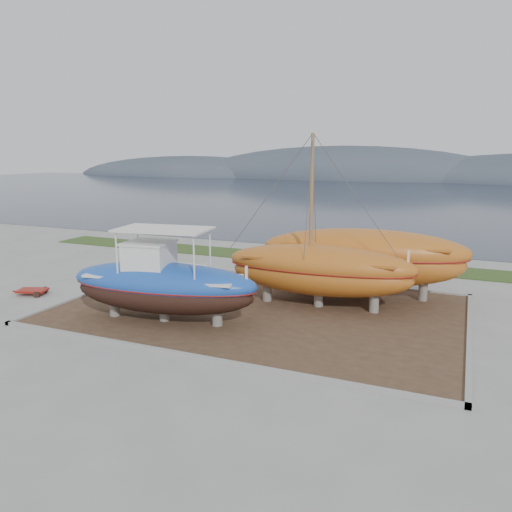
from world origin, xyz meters
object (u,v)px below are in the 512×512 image
at_px(blue_caique, 163,275).
at_px(orange_sailboat, 321,223).
at_px(white_dinghy, 172,276).
at_px(red_trailer, 33,292).
at_px(orange_bare_hull, 363,264).

xyz_separation_m(blue_caique, orange_sailboat, (5.61, 4.61, 1.99)).
relative_size(blue_caique, white_dinghy, 1.85).
bearing_deg(white_dinghy, red_trailer, -172.14).
xyz_separation_m(white_dinghy, orange_bare_hull, (9.63, 2.65, 0.99)).
bearing_deg(red_trailer, orange_sailboat, -5.30).
distance_m(blue_caique, white_dinghy, 5.30).
xyz_separation_m(orange_sailboat, red_trailer, (-14.21, -3.78, -3.93)).
bearing_deg(white_dinghy, orange_sailboat, -22.10).
height_order(blue_caique, orange_bare_hull, blue_caique).
bearing_deg(red_trailer, white_dinghy, 10.62).
height_order(white_dinghy, orange_sailboat, orange_sailboat).
bearing_deg(red_trailer, blue_caique, -25.71).
relative_size(blue_caique, orange_bare_hull, 0.83).
distance_m(blue_caique, red_trailer, 8.86).
height_order(orange_sailboat, red_trailer, orange_sailboat).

